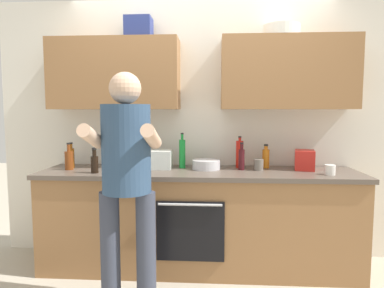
{
  "coord_description": "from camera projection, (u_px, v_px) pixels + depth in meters",
  "views": [
    {
      "loc": [
        0.13,
        -3.03,
        1.43
      ],
      "look_at": [
        -0.06,
        -0.1,
        1.15
      ],
      "focal_mm": 32.1,
      "sensor_mm": 36.0,
      "label": 1
    }
  ],
  "objects": [
    {
      "name": "grocery_bag_crisps",
      "position": [
        305.0,
        160.0,
        3.11
      ],
      "size": [
        0.21,
        0.23,
        0.18
      ],
      "primitive_type": "cube",
      "rotation": [
        0.0,
        0.0,
        -0.21
      ],
      "color": "red",
      "rests_on": "counter"
    },
    {
      "name": "person_standing",
      "position": [
        127.0,
        173.0,
        2.39
      ],
      "size": [
        0.49,
        0.45,
        1.7
      ],
      "color": "#383D4C",
      "rests_on": "ground"
    },
    {
      "name": "bottle_juice",
      "position": [
        266.0,
        158.0,
        3.21
      ],
      "size": [
        0.07,
        0.07,
        0.22
      ],
      "color": "orange",
      "rests_on": "counter"
    },
    {
      "name": "bottle_water",
      "position": [
        137.0,
        155.0,
        3.04
      ],
      "size": [
        0.08,
        0.08,
        0.33
      ],
      "color": "silver",
      "rests_on": "counter"
    },
    {
      "name": "bottle_vinegar",
      "position": [
        69.0,
        160.0,
        3.12
      ],
      "size": [
        0.07,
        0.07,
        0.25
      ],
      "color": "brown",
      "rests_on": "counter"
    },
    {
      "name": "counter",
      "position": [
        199.0,
        219.0,
        3.11
      ],
      "size": [
        2.84,
        0.67,
        0.9
      ],
      "color": "olive",
      "rests_on": "ground"
    },
    {
      "name": "bottle_soda",
      "position": [
        182.0,
        153.0,
        3.21
      ],
      "size": [
        0.06,
        0.06,
        0.33
      ],
      "color": "#198C33",
      "rests_on": "counter"
    },
    {
      "name": "mixing_bowl",
      "position": [
        206.0,
        164.0,
        3.15
      ],
      "size": [
        0.26,
        0.26,
        0.09
      ],
      "primitive_type": "cylinder",
      "color": "silver",
      "rests_on": "counter"
    },
    {
      "name": "back_wall_unit",
      "position": [
        201.0,
        104.0,
        3.29
      ],
      "size": [
        4.0,
        0.38,
        2.5
      ],
      "color": "silver",
      "rests_on": "ground"
    },
    {
      "name": "bottle_wine",
      "position": [
        242.0,
        159.0,
        3.11
      ],
      "size": [
        0.06,
        0.06,
        0.25
      ],
      "color": "#471419",
      "rests_on": "counter"
    },
    {
      "name": "cup_ceramic",
      "position": [
        126.0,
        162.0,
        3.24
      ],
      "size": [
        0.09,
        0.09,
        0.1
      ],
      "primitive_type": "cylinder",
      "color": "#BF4C47",
      "rests_on": "counter"
    },
    {
      "name": "cup_coffee",
      "position": [
        330.0,
        170.0,
        2.87
      ],
      "size": [
        0.09,
        0.09,
        0.08
      ],
      "primitive_type": "cylinder",
      "color": "white",
      "rests_on": "counter"
    },
    {
      "name": "bottle_hotsauce",
      "position": [
        240.0,
        154.0,
        3.22
      ],
      "size": [
        0.07,
        0.07,
        0.3
      ],
      "color": "red",
      "rests_on": "counter"
    },
    {
      "name": "ground_plane",
      "position": [
        199.0,
        267.0,
        3.16
      ],
      "size": [
        12.0,
        12.0,
        0.0
      ],
      "primitive_type": "plane",
      "color": "#B2A893"
    },
    {
      "name": "bottle_soy",
      "position": [
        95.0,
        163.0,
        2.95
      ],
      "size": [
        0.06,
        0.06,
        0.22
      ],
      "color": "black",
      "rests_on": "counter"
    },
    {
      "name": "grocery_bag_produce",
      "position": [
        159.0,
        159.0,
        3.19
      ],
      "size": [
        0.24,
        0.22,
        0.17
      ],
      "primitive_type": "cube",
      "rotation": [
        0.0,
        0.0,
        0.02
      ],
      "color": "silver",
      "rests_on": "counter"
    },
    {
      "name": "bottle_syrup",
      "position": [
        71.0,
        157.0,
        3.21
      ],
      "size": [
        0.06,
        0.06,
        0.24
      ],
      "color": "#8C4C14",
      "rests_on": "counter"
    },
    {
      "name": "cup_stoneware",
      "position": [
        259.0,
        165.0,
        3.09
      ],
      "size": [
        0.09,
        0.09,
        0.1
      ],
      "primitive_type": "cylinder",
      "color": "slate",
      "rests_on": "counter"
    }
  ]
}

